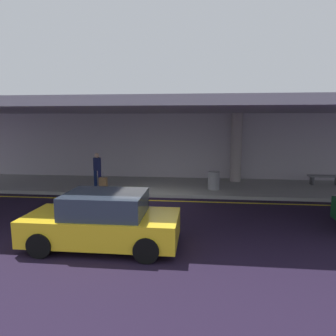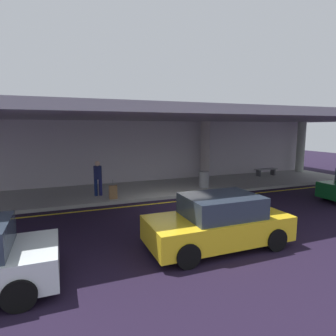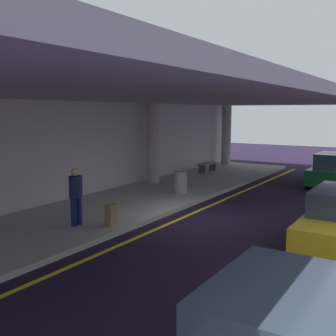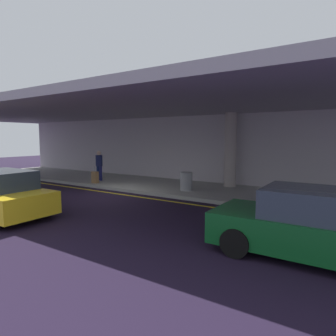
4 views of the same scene
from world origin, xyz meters
TOP-DOWN VIEW (x-y plane):
  - ground_plane at (0.00, 0.00)m, footprint 60.00×60.00m
  - sidewalk at (0.00, 3.10)m, footprint 26.00×4.20m
  - lane_stripe_yellow at (0.00, 0.48)m, footprint 26.00×0.14m
  - support_column_far_left at (4.00, 4.50)m, footprint 0.58×0.58m
  - ceiling_overhang at (0.00, 2.60)m, footprint 28.00×13.20m
  - terminal_back_wall at (0.00, 5.35)m, footprint 26.00×0.30m
  - car_yellow_taxi at (-0.49, -4.47)m, footprint 4.10×1.92m
  - traveler_with_luggage at (-2.98, 2.34)m, footprint 0.38×0.38m
  - suitcase_upright_primary at (-2.42, 1.50)m, footprint 0.36×0.22m
  - bench_metal at (8.43, 3.95)m, footprint 1.60×0.50m
  - trash_bin_steel at (2.75, 2.29)m, footprint 0.56×0.56m

SIDE VIEW (x-z plane):
  - ground_plane at x=0.00m, z-range 0.00..0.00m
  - lane_stripe_yellow at x=0.00m, z-range 0.00..0.01m
  - sidewalk at x=0.00m, z-range 0.00..0.15m
  - suitcase_upright_primary at x=-2.42m, z-range 0.01..0.91m
  - bench_metal at x=8.43m, z-range 0.26..0.74m
  - trash_bin_steel at x=2.75m, z-range 0.15..1.00m
  - car_yellow_taxi at x=-0.49m, z-range -0.04..1.46m
  - traveler_with_luggage at x=-2.98m, z-range 0.27..1.95m
  - terminal_back_wall at x=0.00m, z-range 0.00..3.80m
  - support_column_far_left at x=4.00m, z-range 0.15..3.80m
  - ceiling_overhang at x=0.00m, z-range 3.80..4.10m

